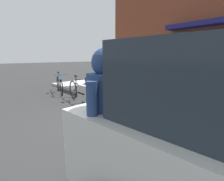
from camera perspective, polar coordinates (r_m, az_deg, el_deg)
The scene contains 6 objects.
ground_plane at distance 4.14m, azimuth -5.13°, elevation -10.92°, with size 80.00×80.00×0.00m, color #2D2D2D.
touring_motorcycle at distance 4.52m, azimuth -4.98°, elevation -1.05°, with size 2.16×0.64×1.38m.
parked_bicycle at distance 5.97m, azimuth -11.50°, elevation -0.25°, with size 1.71×0.48×0.93m.
pedestrian_walking at distance 1.65m, azimuth -1.89°, elevation -7.46°, with size 0.48×0.54×1.67m.
sandwich_board_sign at distance 6.52m, azimuth 3.82°, elevation 2.58°, with size 0.55×0.40×0.87m.
second_bicycle_by_cafe at distance 7.60m, azimuth -17.58°, elevation 1.93°, with size 1.67×0.63×0.93m.
Camera 1 is at (3.11, -2.22, 1.59)m, focal length 26.60 mm.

